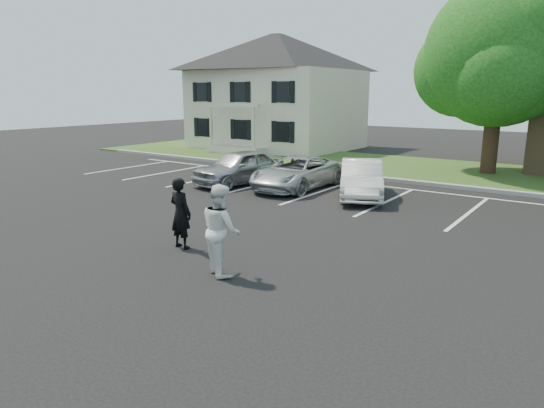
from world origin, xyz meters
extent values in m
plane|color=black|center=(0.00, 0.00, 0.00)|extent=(90.00, 90.00, 0.00)
cube|color=gray|center=(0.00, 12.00, 0.07)|extent=(40.00, 0.30, 0.15)
cube|color=#284216|center=(0.00, 16.00, 0.04)|extent=(44.00, 8.00, 0.08)
cube|color=silver|center=(-14.00, 8.00, 0.01)|extent=(0.12, 5.20, 0.01)
cube|color=silver|center=(-11.20, 8.00, 0.01)|extent=(0.12, 5.20, 0.01)
cube|color=silver|center=(-8.40, 8.00, 0.01)|extent=(0.12, 5.20, 0.01)
cube|color=silver|center=(-5.60, 8.00, 0.01)|extent=(0.12, 5.20, 0.01)
cube|color=silver|center=(-2.80, 8.00, 0.01)|extent=(0.12, 5.20, 0.01)
cube|color=silver|center=(0.00, 8.00, 0.01)|extent=(0.12, 5.20, 0.01)
cube|color=silver|center=(2.80, 8.00, 0.01)|extent=(0.12, 5.20, 0.01)
cube|color=silver|center=(1.40, 10.70, 0.01)|extent=(34.00, 0.12, 0.01)
cube|color=#C1B5A0|center=(-13.00, 20.00, 2.60)|extent=(10.00, 8.00, 5.20)
pyramid|color=black|center=(-13.00, 20.00, 6.40)|extent=(10.30, 8.24, 2.40)
cube|color=#C1B5A0|center=(-13.00, 15.70, 0.25)|extent=(4.00, 1.60, 0.50)
cylinder|color=#C1B5A0|center=(-14.70, 15.10, 1.35)|extent=(0.18, 0.18, 2.70)
cylinder|color=#C1B5A0|center=(-11.30, 15.10, 1.35)|extent=(0.18, 0.18, 2.70)
cube|color=#C1B5A0|center=(-13.00, 15.10, 3.00)|extent=(4.20, 0.25, 0.20)
cube|color=black|center=(-13.00, 15.98, 1.50)|extent=(0.90, 0.06, 1.20)
cube|color=black|center=(-13.00, 15.98, 3.80)|extent=(0.90, 0.06, 1.20)
cube|color=black|center=(-13.65, 15.98, 1.50)|extent=(0.32, 0.05, 1.25)
cube|color=black|center=(-12.35, 15.98, 1.50)|extent=(0.32, 0.05, 1.25)
cylinder|color=black|center=(1.60, 16.41, 1.60)|extent=(0.70, 0.70, 3.20)
sphere|color=#104314|center=(1.60, 16.41, 5.50)|extent=(6.60, 6.60, 6.60)
sphere|color=#104314|center=(3.20, 17.11, 5.00)|extent=(4.60, 4.60, 4.60)
sphere|color=#104314|center=(-0.10, 16.81, 4.80)|extent=(4.40, 4.40, 4.40)
sphere|color=#104314|center=(2.00, 14.91, 4.60)|extent=(4.00, 4.00, 4.00)
sphere|color=#104314|center=(1.00, 18.01, 5.80)|extent=(4.20, 4.20, 4.20)
sphere|color=#104314|center=(2.80, 15.51, 6.40)|extent=(3.80, 3.80, 3.80)
imported|color=black|center=(-2.17, 0.17, 0.89)|extent=(0.66, 0.45, 1.77)
imported|color=white|center=(-0.20, -0.57, 0.97)|extent=(1.18, 1.11, 1.94)
imported|color=#A9A9AE|center=(-6.43, 7.73, 0.72)|extent=(2.32, 4.46, 1.45)
imported|color=#ACAFB4|center=(-3.92, 8.29, 0.64)|extent=(2.20, 4.65, 1.28)
imported|color=silver|center=(-1.10, 8.24, 0.68)|extent=(3.10, 4.35, 1.36)
camera|label=1|loc=(6.33, -7.97, 3.79)|focal=32.00mm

